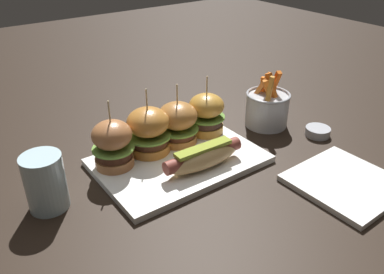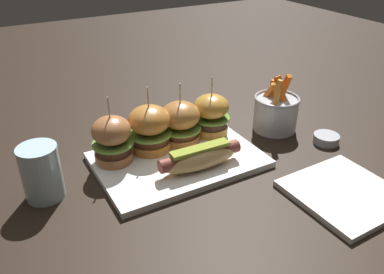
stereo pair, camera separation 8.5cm
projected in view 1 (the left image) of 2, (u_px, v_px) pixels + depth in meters
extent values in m
plane|color=black|center=(179.00, 163.00, 0.86)|extent=(3.00, 3.00, 0.00)
cube|color=white|center=(179.00, 160.00, 0.86)|extent=(0.35, 0.24, 0.01)
ellipsoid|color=tan|center=(203.00, 158.00, 0.81)|extent=(0.17, 0.06, 0.04)
cylinder|color=brown|center=(203.00, 155.00, 0.81)|extent=(0.18, 0.03, 0.03)
cube|color=olive|center=(203.00, 148.00, 0.80)|extent=(0.13, 0.03, 0.01)
cylinder|color=#A9683C|center=(115.00, 161.00, 0.82)|extent=(0.08, 0.08, 0.02)
cylinder|color=#462417|center=(114.00, 153.00, 0.81)|extent=(0.07, 0.07, 0.02)
cylinder|color=#6B9E3D|center=(113.00, 148.00, 0.81)|extent=(0.09, 0.09, 0.00)
ellipsoid|color=#A9683C|center=(112.00, 135.00, 0.79)|extent=(0.08, 0.08, 0.06)
cylinder|color=tan|center=(110.00, 115.00, 0.77)|extent=(0.00, 0.00, 0.06)
cylinder|color=#BA7731|center=(149.00, 147.00, 0.87)|extent=(0.09, 0.09, 0.02)
cylinder|color=#4C291A|center=(149.00, 140.00, 0.86)|extent=(0.08, 0.08, 0.02)
cylinder|color=#6B9E3D|center=(149.00, 135.00, 0.86)|extent=(0.10, 0.10, 0.00)
ellipsoid|color=#BA7731|center=(148.00, 122.00, 0.84)|extent=(0.09, 0.09, 0.06)
cylinder|color=tan|center=(147.00, 102.00, 0.82)|extent=(0.00, 0.00, 0.06)
cylinder|color=#AB6E34|center=(178.00, 138.00, 0.91)|extent=(0.09, 0.09, 0.02)
cylinder|color=#4F291E|center=(178.00, 132.00, 0.90)|extent=(0.08, 0.08, 0.01)
cylinder|color=#6B9E3D|center=(178.00, 128.00, 0.90)|extent=(0.09, 0.09, 0.00)
ellipsoid|color=#AB6E34|center=(178.00, 116.00, 0.88)|extent=(0.09, 0.09, 0.06)
cylinder|color=tan|center=(177.00, 97.00, 0.86)|extent=(0.00, 0.00, 0.06)
cylinder|color=#C18935|center=(206.00, 128.00, 0.95)|extent=(0.08, 0.08, 0.02)
cylinder|color=#3F2821|center=(206.00, 121.00, 0.94)|extent=(0.08, 0.08, 0.02)
cylinder|color=#609338|center=(206.00, 117.00, 0.94)|extent=(0.09, 0.09, 0.00)
ellipsoid|color=#C18935|center=(207.00, 106.00, 0.92)|extent=(0.08, 0.08, 0.05)
cylinder|color=tan|center=(207.00, 89.00, 0.90)|extent=(0.00, 0.00, 0.06)
cylinder|color=#B7BABF|center=(267.00, 110.00, 1.00)|extent=(0.11, 0.11, 0.08)
torus|color=#A8AAB2|center=(268.00, 94.00, 0.98)|extent=(0.11, 0.11, 0.01)
cube|color=orange|center=(273.00, 91.00, 0.97)|extent=(0.02, 0.05, 0.09)
cube|color=#CA6414|center=(269.00, 96.00, 0.98)|extent=(0.01, 0.02, 0.07)
cube|color=orange|center=(260.00, 88.00, 0.99)|extent=(0.06, 0.03, 0.08)
cube|color=#D85F17|center=(273.00, 86.00, 1.00)|extent=(0.02, 0.05, 0.09)
cube|color=orange|center=(268.00, 93.00, 0.98)|extent=(0.04, 0.02, 0.08)
cube|color=orange|center=(269.00, 93.00, 0.98)|extent=(0.03, 0.03, 0.08)
cube|color=orange|center=(272.00, 90.00, 1.00)|extent=(0.04, 0.02, 0.08)
cube|color=orange|center=(271.00, 90.00, 1.00)|extent=(0.04, 0.03, 0.07)
cube|color=orange|center=(263.00, 90.00, 1.01)|extent=(0.01, 0.02, 0.07)
cube|color=orange|center=(269.00, 95.00, 0.95)|extent=(0.02, 0.02, 0.09)
cylinder|color=#A8AAB2|center=(318.00, 132.00, 0.96)|extent=(0.06, 0.06, 0.02)
cylinder|color=#9E3323|center=(318.00, 129.00, 0.96)|extent=(0.05, 0.05, 0.00)
cube|color=white|center=(346.00, 183.00, 0.79)|extent=(0.20, 0.20, 0.01)
cylinder|color=silver|center=(45.00, 182.00, 0.71)|extent=(0.07, 0.07, 0.11)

